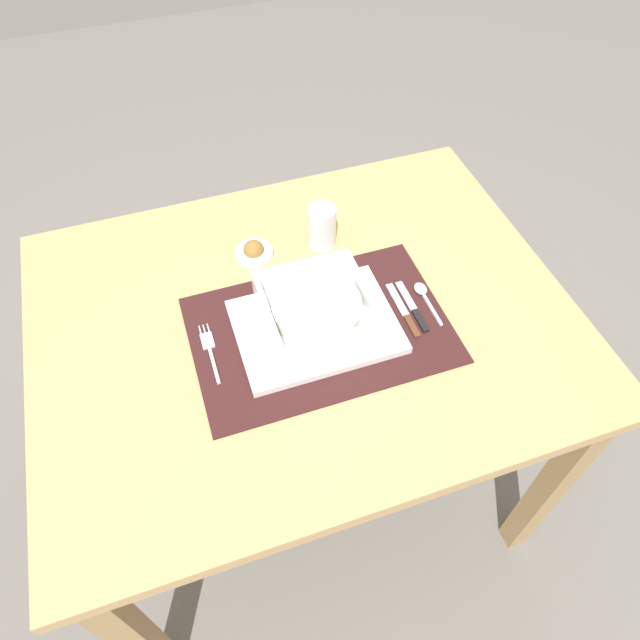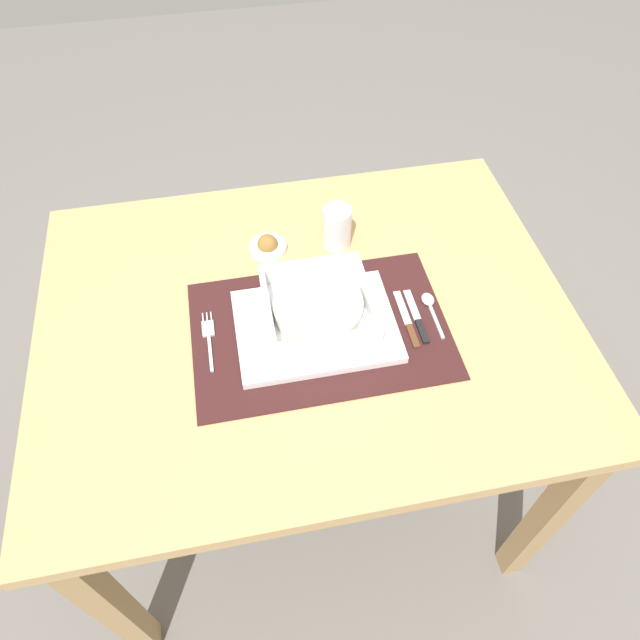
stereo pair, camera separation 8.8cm
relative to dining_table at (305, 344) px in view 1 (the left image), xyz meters
The scene contains 11 objects.
ground_plane 0.62m from the dining_table, ahead, with size 6.00×6.00×0.00m, color slate.
dining_table is the anchor object (origin of this frame).
placemat 0.11m from the dining_table, 67.88° to the right, with size 0.47×0.32×0.00m, color #381919.
serving_plate 0.11m from the dining_table, 76.14° to the right, with size 0.29×0.21×0.02m, color white.
porridge_bowl 0.14m from the dining_table, 53.49° to the right, with size 0.19×0.19×0.05m.
fork 0.21m from the dining_table, behind, with size 0.02×0.14×0.00m.
spoon 0.26m from the dining_table, ahead, with size 0.02×0.11×0.01m.
butter_knife 0.23m from the dining_table, 16.32° to the right, with size 0.01×0.13×0.01m.
bread_knife 0.22m from the dining_table, 18.92° to the right, with size 0.01×0.14×0.01m.
drinking_glass 0.24m from the dining_table, 61.23° to the left, with size 0.06×0.06×0.09m.
condiment_saucer 0.22m from the dining_table, 104.54° to the left, with size 0.08×0.08×0.04m.
Camera 1 is at (-0.19, -0.66, 1.57)m, focal length 32.56 mm.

